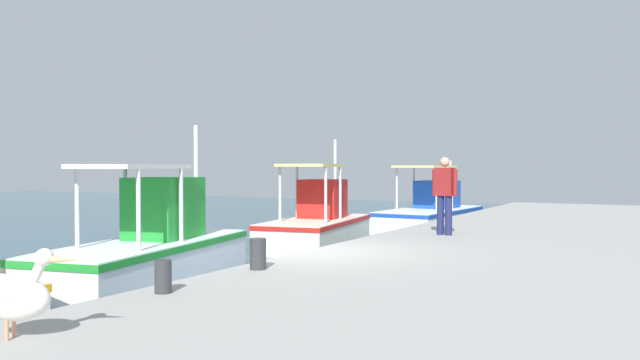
% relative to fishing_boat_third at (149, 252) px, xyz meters
% --- Properties ---
extents(quay_pier, '(36.00, 10.00, 0.80)m').
position_rel_fishing_boat_third_xyz_m(quay_pier, '(1.03, -7.85, -0.31)').
color(quay_pier, '#9E9E99').
rests_on(quay_pier, ground).
extents(fishing_boat_third, '(5.53, 2.82, 3.25)m').
position_rel_fishing_boat_third_xyz_m(fishing_boat_third, '(0.00, 0.00, 0.00)').
color(fishing_boat_third, white).
rests_on(fishing_boat_third, ground).
extents(fishing_boat_fourth, '(5.05, 2.71, 3.20)m').
position_rel_fishing_boat_third_xyz_m(fishing_boat_fourth, '(7.16, 0.31, -0.06)').
color(fishing_boat_fourth, silver).
rests_on(fishing_boat_fourth, ground).
extents(fishing_boat_fifth, '(5.88, 2.51, 2.59)m').
position_rel_fishing_boat_third_xyz_m(fishing_boat_fifth, '(13.81, -0.89, -0.10)').
color(fishing_boat_fifth, white).
rests_on(fishing_boat_fifth, ground).
extents(pelican, '(0.59, 0.95, 0.82)m').
position_rel_fishing_boat_third_xyz_m(pelican, '(-5.37, -3.58, 0.49)').
color(pelican, tan).
rests_on(pelican, quay_pier).
extents(fisherman_standing, '(0.30, 0.61, 1.76)m').
position_rel_fishing_boat_third_xyz_m(fisherman_standing, '(4.86, -4.27, 1.06)').
color(fisherman_standing, '#1E234C').
rests_on(fisherman_standing, quay_pier).
extents(mooring_bollard_second, '(0.21, 0.21, 0.40)m').
position_rel_fishing_boat_third_xyz_m(mooring_bollard_second, '(-3.17, -3.30, 0.29)').
color(mooring_bollard_second, '#333338').
rests_on(mooring_bollard_second, quay_pier).
extents(mooring_bollard_third, '(0.25, 0.25, 0.47)m').
position_rel_fishing_boat_third_xyz_m(mooring_bollard_third, '(-1.13, -3.30, 0.32)').
color(mooring_bollard_third, '#333338').
rests_on(mooring_bollard_third, quay_pier).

